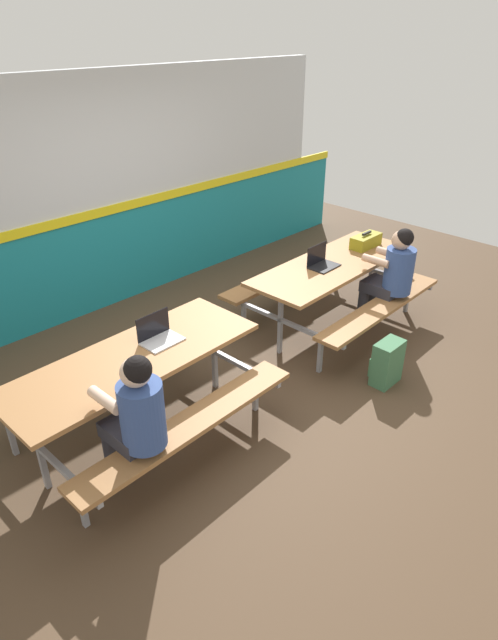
# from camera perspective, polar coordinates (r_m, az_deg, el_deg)

# --- Properties ---
(ground_plane) EXTENTS (10.00, 10.00, 0.02)m
(ground_plane) POSITION_cam_1_polar(r_m,az_deg,el_deg) (5.30, 0.47, -5.51)
(ground_plane) COLOR #4C3826
(accent_backdrop) EXTENTS (8.00, 0.14, 2.60)m
(accent_backdrop) POSITION_cam_1_polar(r_m,az_deg,el_deg) (6.40, -14.71, 12.28)
(accent_backdrop) COLOR teal
(accent_backdrop) RESTS_ON ground
(picnic_table_left) EXTENTS (2.09, 1.59, 0.74)m
(picnic_table_left) POSITION_cam_1_polar(r_m,az_deg,el_deg) (4.34, -12.02, -5.62)
(picnic_table_left) COLOR #9E6B3D
(picnic_table_left) RESTS_ON ground
(picnic_table_right) EXTENTS (2.09, 1.59, 0.74)m
(picnic_table_right) POSITION_cam_1_polar(r_m,az_deg,el_deg) (5.92, 8.77, 4.57)
(picnic_table_right) COLOR #9E6B3D
(picnic_table_right) RESTS_ON ground
(student_nearer) EXTENTS (0.37, 0.53, 1.21)m
(student_nearer) POSITION_cam_1_polar(r_m,az_deg,el_deg) (3.71, -11.95, -9.85)
(student_nearer) COLOR #2D2D38
(student_nearer) RESTS_ON ground
(student_further) EXTENTS (0.37, 0.53, 1.21)m
(student_further) POSITION_cam_1_polar(r_m,az_deg,el_deg) (5.83, 14.92, 4.91)
(student_further) COLOR #2D2D38
(student_further) RESTS_ON ground
(laptop_silver) EXTENTS (0.32, 0.23, 0.22)m
(laptop_silver) POSITION_cam_1_polar(r_m,az_deg,el_deg) (4.39, -9.55, -1.64)
(laptop_silver) COLOR silver
(laptop_silver) RESTS_ON picnic_table_left
(laptop_dark) EXTENTS (0.32, 0.23, 0.22)m
(laptop_dark) POSITION_cam_1_polar(r_m,az_deg,el_deg) (5.74, 7.72, 6.12)
(laptop_dark) COLOR black
(laptop_dark) RESTS_ON picnic_table_right
(toolbox_grey) EXTENTS (0.40, 0.18, 0.18)m
(toolbox_grey) POSITION_cam_1_polar(r_m,az_deg,el_deg) (6.34, 12.32, 8.22)
(toolbox_grey) COLOR olive
(toolbox_grey) RESTS_ON picnic_table_right
(backpack_dark) EXTENTS (0.30, 0.22, 0.44)m
(backpack_dark) POSITION_cam_1_polar(r_m,az_deg,el_deg) (5.19, 14.42, -4.44)
(backpack_dark) COLOR #3F724C
(backpack_dark) RESTS_ON ground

